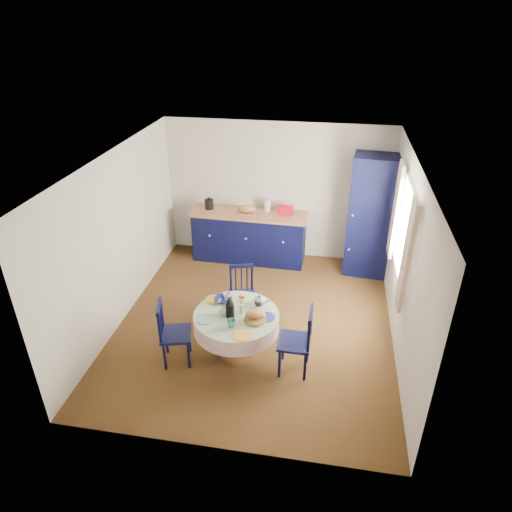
{
  "coord_description": "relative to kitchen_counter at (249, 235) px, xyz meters",
  "views": [
    {
      "loc": [
        0.95,
        -5.44,
        4.21
      ],
      "look_at": [
        -0.03,
        0.2,
        1.04
      ],
      "focal_mm": 32.0,
      "sensor_mm": 36.0,
      "label": 1
    }
  ],
  "objects": [
    {
      "name": "ceiling",
      "position": [
        0.45,
        -1.96,
        2.02
      ],
      "size": [
        4.5,
        4.5,
        0.0
      ],
      "primitive_type": "plane",
      "rotation": [
        3.14,
        0.0,
        0.0
      ],
      "color": "white",
      "rests_on": "wall_back"
    },
    {
      "name": "chair_left",
      "position": [
        -0.47,
        -2.95,
        -0.02
      ],
      "size": [
        0.48,
        0.49,
        0.91
      ],
      "rotation": [
        0.0,
        0.0,
        1.83
      ],
      "color": "black",
      "rests_on": "floor"
    },
    {
      "name": "floor",
      "position": [
        0.45,
        -1.96,
        -0.48
      ],
      "size": [
        4.5,
        4.5,
        0.0
      ],
      "primitive_type": "plane",
      "color": "black",
      "rests_on": "ground"
    },
    {
      "name": "chair_far",
      "position": [
        0.24,
        -1.87,
        -0.04
      ],
      "size": [
        0.47,
        0.46,
        0.87
      ],
      "rotation": [
        0.0,
        0.0,
        0.27
      ],
      "color": "black",
      "rests_on": "floor"
    },
    {
      "name": "mug_c",
      "position": [
        0.59,
        -2.46,
        0.24
      ],
      "size": [
        0.11,
        0.11,
        0.09
      ],
      "primitive_type": "imported",
      "color": "black",
      "rests_on": "dining_table"
    },
    {
      "name": "mug_d",
      "position": [
        0.14,
        -2.39,
        0.25
      ],
      "size": [
        0.11,
        0.11,
        0.1
      ],
      "primitive_type": "imported",
      "color": "silver",
      "rests_on": "dining_table"
    },
    {
      "name": "kitchen_counter",
      "position": [
        0.0,
        0.0,
        0.0
      ],
      "size": [
        2.1,
        0.7,
        1.17
      ],
      "rotation": [
        0.0,
        0.0,
        -0.02
      ],
      "color": "black",
      "rests_on": "floor"
    },
    {
      "name": "wall_back",
      "position": [
        0.45,
        0.29,
        0.77
      ],
      "size": [
        4.0,
        0.02,
        2.5
      ],
      "primitive_type": "cube",
      "color": "beige",
      "rests_on": "floor"
    },
    {
      "name": "wall_right",
      "position": [
        2.45,
        -1.96,
        0.77
      ],
      "size": [
        0.02,
        4.5,
        2.5
      ],
      "primitive_type": "cube",
      "color": "beige",
      "rests_on": "floor"
    },
    {
      "name": "cobalt_bowl",
      "position": [
        0.09,
        -2.44,
        0.22
      ],
      "size": [
        0.23,
        0.23,
        0.06
      ],
      "primitive_type": "imported",
      "color": "navy",
      "rests_on": "dining_table"
    },
    {
      "name": "chair_right",
      "position": [
        1.15,
        -2.85,
        0.0
      ],
      "size": [
        0.41,
        0.43,
        0.95
      ],
      "rotation": [
        0.0,
        0.0,
        -1.59
      ],
      "color": "black",
      "rests_on": "floor"
    },
    {
      "name": "wall_left",
      "position": [
        -1.55,
        -1.96,
        0.77
      ],
      "size": [
        0.02,
        4.5,
        2.5
      ],
      "primitive_type": "cube",
      "color": "beige",
      "rests_on": "floor"
    },
    {
      "name": "window",
      "position": [
        2.41,
        -1.66,
        1.04
      ],
      "size": [
        0.1,
        1.74,
        1.45
      ],
      "color": "white",
      "rests_on": "wall_right"
    },
    {
      "name": "mug_b",
      "position": [
        0.32,
        -2.96,
        0.25
      ],
      "size": [
        0.11,
        0.11,
        0.1
      ],
      "primitive_type": "imported",
      "color": "#2B6E6B",
      "rests_on": "dining_table"
    },
    {
      "name": "mug_a",
      "position": [
        0.17,
        -2.72,
        0.24
      ],
      "size": [
        0.12,
        0.12,
        0.09
      ],
      "primitive_type": "imported",
      "color": "silver",
      "rests_on": "dining_table"
    },
    {
      "name": "pantry_cabinet",
      "position": [
        2.11,
        -0.11,
        0.58
      ],
      "size": [
        0.79,
        0.59,
        2.12
      ],
      "rotation": [
        0.0,
        0.0,
        -0.09
      ],
      "color": "black",
      "rests_on": "floor"
    },
    {
      "name": "dining_table",
      "position": [
        0.34,
        -2.7,
        0.08
      ],
      "size": [
        1.12,
        1.12,
        0.96
      ],
      "color": "brown",
      "rests_on": "floor"
    }
  ]
}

